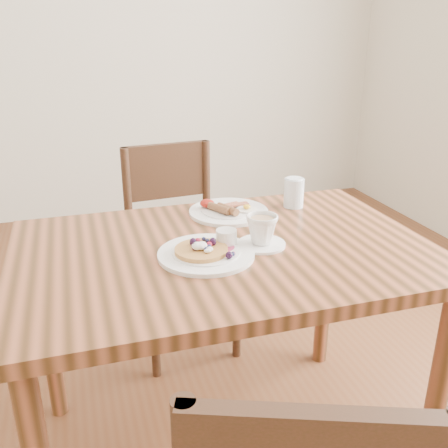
{
  "coord_description": "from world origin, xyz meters",
  "views": [
    {
      "loc": [
        -0.39,
        -1.26,
        1.34
      ],
      "look_at": [
        0.0,
        0.0,
        0.82
      ],
      "focal_mm": 40.0,
      "sensor_mm": 36.0,
      "label": 1
    }
  ],
  "objects_px": {
    "chair_far": "(178,239)",
    "teacup_saucer": "(262,232)",
    "water_glass": "(294,193)",
    "pancake_plate": "(207,251)",
    "breakfast_plate": "(228,211)",
    "dining_table": "(224,277)"
  },
  "relations": [
    {
      "from": "pancake_plate",
      "to": "breakfast_plate",
      "type": "relative_size",
      "value": 1.0
    },
    {
      "from": "dining_table",
      "to": "chair_far",
      "type": "bearing_deg",
      "value": 89.63
    },
    {
      "from": "dining_table",
      "to": "breakfast_plate",
      "type": "relative_size",
      "value": 4.44
    },
    {
      "from": "dining_table",
      "to": "chair_far",
      "type": "relative_size",
      "value": 1.36
    },
    {
      "from": "chair_far",
      "to": "teacup_saucer",
      "type": "relative_size",
      "value": 6.29
    },
    {
      "from": "pancake_plate",
      "to": "water_glass",
      "type": "height_order",
      "value": "water_glass"
    },
    {
      "from": "water_glass",
      "to": "teacup_saucer",
      "type": "bearing_deg",
      "value": -129.11
    },
    {
      "from": "chair_far",
      "to": "teacup_saucer",
      "type": "height_order",
      "value": "chair_far"
    },
    {
      "from": "pancake_plate",
      "to": "chair_far",
      "type": "bearing_deg",
      "value": 84.8
    },
    {
      "from": "breakfast_plate",
      "to": "teacup_saucer",
      "type": "bearing_deg",
      "value": -87.29
    },
    {
      "from": "chair_far",
      "to": "water_glass",
      "type": "distance_m",
      "value": 0.62
    },
    {
      "from": "dining_table",
      "to": "teacup_saucer",
      "type": "xyz_separation_m",
      "value": [
        0.11,
        -0.02,
        0.14
      ]
    },
    {
      "from": "water_glass",
      "to": "dining_table",
      "type": "bearing_deg",
      "value": -142.44
    },
    {
      "from": "dining_table",
      "to": "water_glass",
      "type": "distance_m",
      "value": 0.45
    },
    {
      "from": "teacup_saucer",
      "to": "water_glass",
      "type": "height_order",
      "value": "water_glass"
    },
    {
      "from": "dining_table",
      "to": "pancake_plate",
      "type": "xyz_separation_m",
      "value": [
        -0.06,
        -0.05,
        0.11
      ]
    },
    {
      "from": "chair_far",
      "to": "water_glass",
      "type": "bearing_deg",
      "value": 123.02
    },
    {
      "from": "chair_far",
      "to": "breakfast_plate",
      "type": "relative_size",
      "value": 3.26
    },
    {
      "from": "pancake_plate",
      "to": "water_glass",
      "type": "xyz_separation_m",
      "value": [
        0.4,
        0.31,
        0.04
      ]
    },
    {
      "from": "chair_far",
      "to": "water_glass",
      "type": "xyz_separation_m",
      "value": [
        0.33,
        -0.43,
        0.31
      ]
    },
    {
      "from": "breakfast_plate",
      "to": "chair_far",
      "type": "bearing_deg",
      "value": 101.67
    },
    {
      "from": "pancake_plate",
      "to": "breakfast_plate",
      "type": "bearing_deg",
      "value": 62.91
    }
  ]
}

